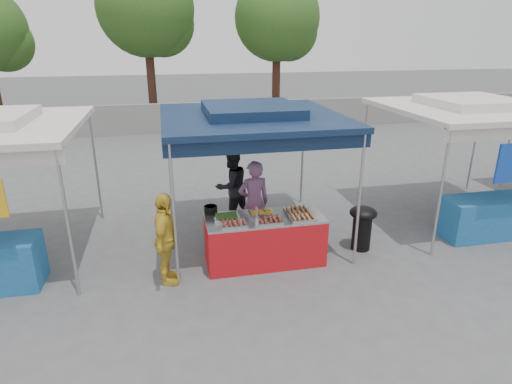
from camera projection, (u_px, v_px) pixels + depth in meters
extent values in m
plane|color=#515254|center=(263.00, 259.00, 7.59)|extent=(80.00, 80.00, 0.00)
cube|color=slate|center=(202.00, 117.00, 17.48)|extent=(40.00, 0.25, 1.20)
cylinder|color=#AAABB1|center=(174.00, 217.00, 6.44)|extent=(0.05, 0.05, 2.30)
cylinder|color=#AAABB1|center=(359.00, 202.00, 7.03)|extent=(0.05, 0.05, 2.30)
cylinder|color=#AAABB1|center=(169.00, 163.00, 9.19)|extent=(0.05, 0.05, 2.30)
cylinder|color=#AAABB1|center=(302.00, 155.00, 9.79)|extent=(0.05, 0.05, 2.30)
cube|color=#0E1E3B|center=(251.00, 117.00, 7.70)|extent=(3.20, 3.20, 0.10)
cube|color=#0E1E3B|center=(251.00, 110.00, 7.66)|extent=(1.65, 1.65, 0.18)
cube|color=#0E1E3B|center=(272.00, 144.00, 6.37)|extent=(3.20, 0.04, 0.25)
cylinder|color=#AAABB1|center=(68.00, 226.00, 6.14)|extent=(0.05, 0.05, 2.30)
cylinder|color=#AAABB1|center=(96.00, 167.00, 8.89)|extent=(0.05, 0.05, 2.30)
cylinder|color=#AAABB1|center=(440.00, 195.00, 7.33)|extent=(0.05, 0.05, 2.30)
cylinder|color=#AAABB1|center=(363.00, 152.00, 10.08)|extent=(0.05, 0.05, 2.30)
cylinder|color=#AAABB1|center=(474.00, 145.00, 10.68)|extent=(0.05, 0.05, 2.30)
cube|color=beige|center=(470.00, 109.00, 8.59)|extent=(3.20, 3.20, 0.10)
cube|color=beige|center=(471.00, 102.00, 8.55)|extent=(1.65, 1.65, 0.18)
cube|color=#1C5A93|center=(487.00, 217.00, 8.34)|extent=(1.80, 0.70, 0.80)
cylinder|color=#AAABB1|center=(509.00, 143.00, 10.88)|extent=(0.05, 0.05, 2.30)
sphere|color=#2E551C|center=(4.00, 43.00, 16.93)|extent=(2.25, 2.25, 2.25)
cylinder|color=#3B1F16|center=(151.00, 75.00, 18.28)|extent=(0.36, 0.36, 4.34)
sphere|color=#2E551C|center=(145.00, 7.00, 17.37)|extent=(3.96, 3.96, 3.96)
sphere|color=#2E551C|center=(162.00, 24.00, 17.89)|extent=(2.73, 2.73, 2.73)
cylinder|color=#3B1F16|center=(276.00, 77.00, 19.19)|extent=(0.36, 0.36, 4.01)
sphere|color=#2E551C|center=(277.00, 18.00, 18.34)|extent=(3.67, 3.67, 3.67)
sphere|color=#2E551C|center=(289.00, 32.00, 18.84)|extent=(2.52, 2.52, 2.52)
cube|color=#B00F16|center=(265.00, 241.00, 7.36)|extent=(2.00, 0.80, 0.81)
cube|color=#AAABB1|center=(265.00, 218.00, 7.21)|extent=(2.00, 0.80, 0.04)
cube|color=#B6B6BA|center=(234.00, 224.00, 6.86)|extent=(0.42, 0.30, 0.05)
cube|color=maroon|center=(234.00, 222.00, 6.85)|extent=(0.35, 0.25, 0.02)
cube|color=#B6B6BA|center=(270.00, 221.00, 6.98)|extent=(0.42, 0.30, 0.05)
cube|color=maroon|center=(270.00, 219.00, 6.97)|extent=(0.35, 0.25, 0.02)
cube|color=#B6B6BA|center=(302.00, 218.00, 7.09)|extent=(0.42, 0.30, 0.05)
cube|color=#9F5E36|center=(302.00, 216.00, 7.08)|extent=(0.35, 0.25, 0.02)
cube|color=#B6B6BA|center=(227.00, 218.00, 7.12)|extent=(0.42, 0.30, 0.05)
cube|color=#264F1B|center=(226.00, 216.00, 7.10)|extent=(0.35, 0.25, 0.02)
cube|color=#B6B6BA|center=(261.00, 213.00, 7.29)|extent=(0.42, 0.30, 0.05)
cube|color=#C18522|center=(261.00, 211.00, 7.27)|extent=(0.35, 0.25, 0.02)
cube|color=#B6B6BA|center=(297.00, 211.00, 7.38)|extent=(0.42, 0.30, 0.05)
cube|color=#9F5E36|center=(297.00, 209.00, 7.37)|extent=(0.35, 0.25, 0.02)
cylinder|color=black|center=(211.00, 210.00, 7.34)|extent=(0.23, 0.23, 0.13)
cylinder|color=#AAABB1|center=(257.00, 221.00, 6.93)|extent=(0.09, 0.09, 0.11)
cylinder|color=black|center=(362.00, 232.00, 7.85)|extent=(0.34, 0.34, 0.67)
ellipsoid|color=black|center=(363.00, 212.00, 7.71)|extent=(0.50, 0.50, 0.22)
cube|color=navy|center=(239.00, 238.00, 8.03)|extent=(0.47, 0.33, 0.28)
cube|color=navy|center=(265.00, 237.00, 8.06)|extent=(0.51, 0.36, 0.31)
cube|color=navy|center=(265.00, 223.00, 7.95)|extent=(0.49, 0.34, 0.29)
imported|color=#7D4F75|center=(254.00, 203.00, 7.91)|extent=(0.62, 0.44, 1.62)
imported|color=black|center=(232.00, 186.00, 8.88)|extent=(0.96, 0.89, 1.58)
imported|color=gold|center=(166.00, 239.00, 6.62)|extent=(0.54, 0.94, 1.51)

